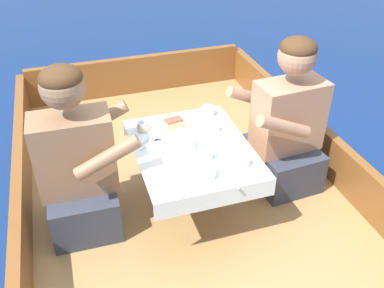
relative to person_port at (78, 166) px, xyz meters
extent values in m
plane|color=navy|center=(0.61, 0.08, -0.70)|extent=(60.00, 60.00, 0.00)
cube|color=#A87F4C|center=(0.61, 0.08, -0.55)|extent=(1.96, 2.96, 0.31)
cube|color=brown|center=(-0.34, 0.08, -0.25)|extent=(0.06, 2.96, 0.28)
cube|color=brown|center=(1.56, 0.08, -0.25)|extent=(0.06, 2.96, 0.28)
cube|color=brown|center=(0.61, 1.53, -0.23)|extent=(1.84, 0.06, 0.33)
cylinder|color=#B2B2B7|center=(0.61, -0.05, -0.19)|extent=(0.07, 0.07, 0.40)
cube|color=#A87F4C|center=(0.61, -0.05, 0.02)|extent=(0.60, 0.76, 0.02)
cube|color=white|center=(0.61, -0.05, 0.03)|extent=(0.63, 0.79, 0.00)
cube|color=white|center=(0.61, -0.44, -0.03)|extent=(0.63, 0.00, 0.10)
cube|color=white|center=(0.61, 0.34, -0.03)|extent=(0.63, 0.00, 0.10)
cube|color=#333847|center=(-0.01, 0.00, -0.26)|extent=(0.37, 0.45, 0.26)
cube|color=#936B4C|center=(-0.01, 0.00, 0.09)|extent=(0.40, 0.23, 0.44)
sphere|color=#936B4C|center=(-0.01, 0.00, 0.46)|extent=(0.21, 0.21, 0.21)
ellipsoid|color=#472D19|center=(-0.01, 0.00, 0.51)|extent=(0.20, 0.20, 0.12)
cylinder|color=#936B4C|center=(0.15, 0.18, 0.15)|extent=(0.34, 0.08, 0.21)
cylinder|color=#936B4C|center=(0.14, -0.18, 0.15)|extent=(0.34, 0.08, 0.21)
cube|color=#333847|center=(1.23, 0.01, -0.26)|extent=(0.39, 0.47, 0.26)
cube|color=tan|center=(1.23, 0.01, 0.08)|extent=(0.41, 0.25, 0.43)
sphere|color=tan|center=(1.23, 0.01, 0.45)|extent=(0.21, 0.21, 0.21)
ellipsoid|color=#472D19|center=(1.23, 0.01, 0.50)|extent=(0.20, 0.20, 0.12)
cylinder|color=tan|center=(1.09, -0.18, 0.15)|extent=(0.34, 0.09, 0.21)
cylinder|color=tan|center=(1.06, 0.18, 0.15)|extent=(0.34, 0.09, 0.21)
cylinder|color=white|center=(0.57, 0.18, 0.03)|extent=(0.20, 0.20, 0.01)
cylinder|color=white|center=(0.44, -0.19, 0.03)|extent=(0.20, 0.20, 0.01)
cube|color=#E0BC7F|center=(0.57, 0.18, 0.06)|extent=(0.13, 0.10, 0.04)
cube|color=#B74C3D|center=(0.57, 0.18, 0.08)|extent=(0.11, 0.08, 0.01)
cylinder|color=white|center=(0.80, -0.27, 0.05)|extent=(0.11, 0.11, 0.04)
cylinder|color=beige|center=(0.80, -0.27, 0.06)|extent=(0.09, 0.09, 0.02)
cylinder|color=white|center=(0.57, -0.04, 0.05)|extent=(0.13, 0.13, 0.04)
cylinder|color=beige|center=(0.57, -0.04, 0.06)|extent=(0.11, 0.11, 0.02)
cylinder|color=white|center=(0.58, -0.30, 0.05)|extent=(0.14, 0.14, 0.04)
cylinder|color=beige|center=(0.58, -0.30, 0.06)|extent=(0.12, 0.12, 0.02)
cylinder|color=white|center=(0.76, 0.09, 0.05)|extent=(0.13, 0.13, 0.04)
cylinder|color=beige|center=(0.76, 0.09, 0.06)|extent=(0.11, 0.11, 0.02)
cylinder|color=white|center=(0.81, 0.25, 0.06)|extent=(0.08, 0.08, 0.06)
torus|color=white|center=(0.86, 0.25, 0.06)|extent=(0.04, 0.01, 0.04)
cylinder|color=#3D2314|center=(0.81, 0.25, 0.08)|extent=(0.06, 0.06, 0.01)
cylinder|color=white|center=(0.65, -0.17, 0.06)|extent=(0.08, 0.08, 0.05)
torus|color=white|center=(0.70, -0.17, 0.06)|extent=(0.04, 0.01, 0.04)
cylinder|color=#3D2314|center=(0.65, -0.17, 0.07)|extent=(0.07, 0.07, 0.01)
cylinder|color=silver|center=(0.39, 0.20, 0.06)|extent=(0.06, 0.06, 0.05)
cylinder|color=beige|center=(0.39, 0.20, 0.06)|extent=(0.07, 0.07, 0.03)
cube|color=silver|center=(0.34, 0.05, 0.03)|extent=(0.15, 0.10, 0.00)
ellipsoid|color=silver|center=(0.40, 0.08, 0.03)|extent=(0.04, 0.02, 0.01)
cube|color=silver|center=(0.78, -0.38, 0.03)|extent=(0.17, 0.06, 0.00)
ellipsoid|color=silver|center=(0.71, -0.36, 0.03)|extent=(0.04, 0.02, 0.01)
cube|color=silver|center=(0.52, 0.06, 0.03)|extent=(0.17, 0.03, 0.00)
cube|color=silver|center=(0.45, 0.07, 0.03)|extent=(0.04, 0.02, 0.00)
cube|color=silver|center=(0.70, -0.38, 0.03)|extent=(0.05, 0.17, 0.00)
cube|color=silver|center=(0.40, 0.05, 0.03)|extent=(0.14, 0.11, 0.00)
ellipsoid|color=silver|center=(0.46, 0.09, 0.03)|extent=(0.04, 0.02, 0.01)
camera|label=1|loc=(0.02, -1.89, 1.35)|focal=40.00mm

